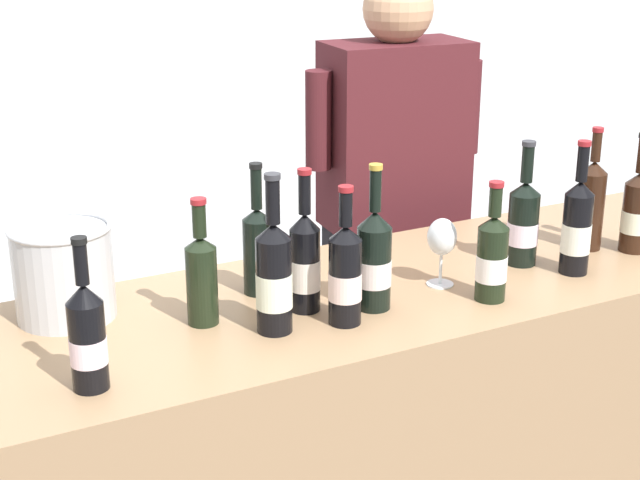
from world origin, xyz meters
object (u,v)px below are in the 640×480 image
(wine_bottle_1, at_px, (523,222))
(ice_bucket, at_px, (64,271))
(wine_bottle_10, at_px, (374,260))
(wine_bottle_0, at_px, (258,247))
(wine_bottle_2, at_px, (305,261))
(wine_bottle_5, at_px, (87,336))
(wine_bottle_7, at_px, (637,211))
(wine_bottle_9, at_px, (202,276))
(wine_bottle_8, at_px, (492,257))
(wine_bottle_6, at_px, (274,277))
(wine_glass, at_px, (442,239))
(person_server, at_px, (392,249))
(wine_bottle_11, at_px, (577,227))
(wine_bottle_3, at_px, (345,274))
(wine_bottle_4, at_px, (591,202))

(wine_bottle_1, relative_size, ice_bucket, 1.43)
(wine_bottle_1, bearing_deg, wine_bottle_10, -171.88)
(wine_bottle_0, relative_size, wine_bottle_10, 0.94)
(wine_bottle_2, height_order, wine_bottle_5, wine_bottle_2)
(wine_bottle_7, relative_size, wine_bottle_10, 0.94)
(wine_bottle_9, bearing_deg, wine_bottle_8, -16.03)
(wine_bottle_5, distance_m, ice_bucket, 0.37)
(wine_bottle_9, bearing_deg, wine_bottle_6, -42.07)
(wine_glass, height_order, person_server, person_server)
(wine_bottle_10, relative_size, wine_bottle_11, 1.00)
(wine_bottle_3, bearing_deg, wine_bottle_0, 111.43)
(wine_bottle_5, distance_m, wine_bottle_6, 0.44)
(ice_bucket, bearing_deg, wine_bottle_3, -30.82)
(wine_bottle_1, height_order, wine_bottle_6, wine_bottle_6)
(wine_bottle_3, xyz_separation_m, wine_bottle_10, (0.10, 0.04, 0.00))
(ice_bucket, xyz_separation_m, person_server, (1.16, 0.45, -0.29))
(wine_bottle_9, xyz_separation_m, wine_bottle_10, (0.39, -0.10, 0.01))
(wine_bottle_4, height_order, wine_bottle_11, wine_bottle_11)
(wine_bottle_3, xyz_separation_m, wine_glass, (0.32, 0.09, 0.00))
(wine_bottle_7, bearing_deg, ice_bucket, 169.42)
(wine_bottle_6, xyz_separation_m, wine_bottle_8, (0.53, -0.08, -0.02))
(wine_bottle_10, bearing_deg, wine_bottle_11, -4.38)
(wine_bottle_11, relative_size, wine_glass, 2.00)
(wine_bottle_9, bearing_deg, wine_glass, -5.49)
(wine_bottle_8, xyz_separation_m, wine_glass, (-0.05, 0.13, 0.01))
(wine_bottle_2, relative_size, wine_bottle_3, 1.06)
(wine_bottle_6, bearing_deg, wine_bottle_3, -12.09)
(wine_bottle_4, relative_size, wine_bottle_9, 1.15)
(wine_bottle_2, distance_m, ice_bucket, 0.55)
(wine_glass, height_order, ice_bucket, ice_bucket)
(wine_bottle_6, height_order, person_server, person_server)
(wine_bottle_11, height_order, wine_glass, wine_bottle_11)
(wine_bottle_4, distance_m, person_server, 0.76)
(wine_glass, distance_m, person_server, 0.81)
(wine_bottle_6, bearing_deg, wine_bottle_4, 5.21)
(wine_bottle_11, height_order, person_server, person_server)
(wine_bottle_2, bearing_deg, wine_bottle_6, -147.03)
(ice_bucket, bearing_deg, wine_bottle_5, -96.64)
(wine_bottle_0, xyz_separation_m, wine_bottle_5, (-0.49, -0.29, -0.01))
(wine_bottle_4, xyz_separation_m, wine_bottle_9, (-1.12, 0.02, -0.02))
(wine_bottle_8, bearing_deg, wine_bottle_10, 162.35)
(wine_bottle_3, xyz_separation_m, person_server, (0.61, 0.78, -0.29))
(wine_bottle_2, relative_size, wine_bottle_5, 1.09)
(wine_bottle_5, relative_size, person_server, 0.18)
(wine_bottle_0, height_order, wine_bottle_9, wine_bottle_0)
(wine_bottle_2, relative_size, wine_bottle_9, 1.16)
(wine_bottle_2, height_order, ice_bucket, wine_bottle_2)
(wine_bottle_0, bearing_deg, wine_bottle_3, -68.57)
(wine_bottle_9, bearing_deg, wine_bottle_0, 30.19)
(wine_bottle_6, height_order, ice_bucket, wine_bottle_6)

